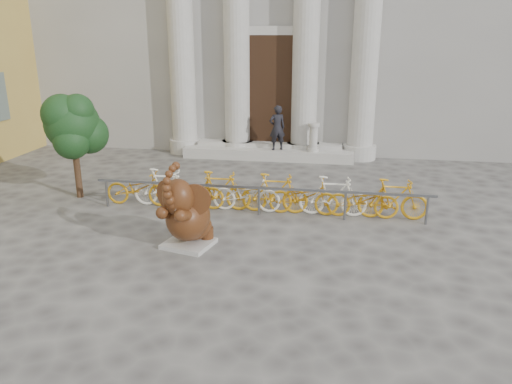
% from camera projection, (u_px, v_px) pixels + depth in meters
% --- Properties ---
extents(ground, '(80.00, 80.00, 0.00)m').
position_uv_depth(ground, '(197.00, 280.00, 9.08)').
color(ground, '#474442').
rests_on(ground, ground).
extents(entrance_steps, '(6.00, 1.20, 0.36)m').
position_uv_depth(entrance_steps, '(268.00, 153.00, 17.85)').
color(entrance_steps, '#A8A59E').
rests_on(entrance_steps, ground).
extents(elephant_statue, '(1.23, 1.49, 1.90)m').
position_uv_depth(elephant_statue, '(187.00, 216.00, 10.30)').
color(elephant_statue, '#A8A59E').
rests_on(elephant_statue, ground).
extents(bike_rack, '(8.32, 0.53, 1.00)m').
position_uv_depth(bike_rack, '(260.00, 192.00, 12.39)').
color(bike_rack, slate).
rests_on(bike_rack, ground).
extents(tree, '(1.62, 1.48, 2.81)m').
position_uv_depth(tree, '(73.00, 126.00, 13.03)').
color(tree, '#332114').
rests_on(tree, ground).
extents(pedestrian, '(0.67, 0.57, 1.56)m').
position_uv_depth(pedestrian, '(277.00, 128.00, 17.26)').
color(pedestrian, black).
rests_on(pedestrian, entrance_steps).
extents(balustrade_post, '(0.40, 0.40, 0.98)m').
position_uv_depth(balustrade_post, '(313.00, 139.00, 17.13)').
color(balustrade_post, '#A8A59E').
rests_on(balustrade_post, entrance_steps).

